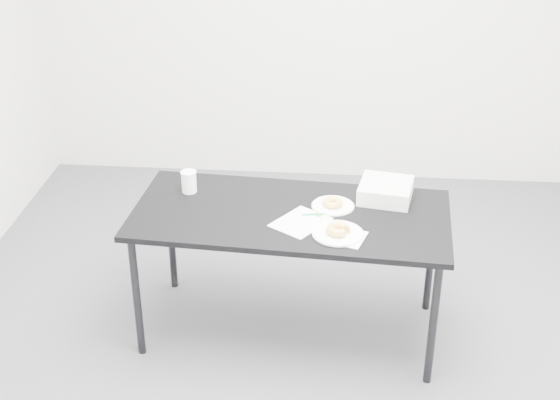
# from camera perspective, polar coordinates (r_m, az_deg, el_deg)

# --- Properties ---
(floor) EXTENTS (4.00, 4.00, 0.00)m
(floor) POSITION_cam_1_polar(r_m,az_deg,el_deg) (4.29, 1.13, -9.71)
(floor) COLOR #46454A
(floor) RESTS_ON ground
(table) EXTENTS (1.64, 0.86, 0.73)m
(table) POSITION_cam_1_polar(r_m,az_deg,el_deg) (3.95, 0.77, -1.62)
(table) COLOR black
(table) RESTS_ON floor
(scorecard) EXTENTS (0.32, 0.34, 0.00)m
(scorecard) POSITION_cam_1_polar(r_m,az_deg,el_deg) (3.84, 1.52, -1.62)
(scorecard) COLOR white
(scorecard) RESTS_ON table
(logo_patch) EXTENTS (0.06, 0.06, 0.00)m
(logo_patch) POSITION_cam_1_polar(r_m,az_deg,el_deg) (3.91, 2.86, -1.04)
(logo_patch) COLOR green
(logo_patch) RESTS_ON scorecard
(pen) EXTENTS (0.12, 0.03, 0.01)m
(pen) POSITION_cam_1_polar(r_m,az_deg,el_deg) (3.90, 2.55, -1.05)
(pen) COLOR #0B835F
(pen) RESTS_ON scorecard
(napkin) EXTENTS (0.22, 0.22, 0.00)m
(napkin) POSITION_cam_1_polar(r_m,az_deg,el_deg) (3.72, 4.84, -2.72)
(napkin) COLOR white
(napkin) RESTS_ON table
(plate_near) EXTENTS (0.25, 0.25, 0.01)m
(plate_near) POSITION_cam_1_polar(r_m,az_deg,el_deg) (3.74, 4.25, -2.46)
(plate_near) COLOR white
(plate_near) RESTS_ON napkin
(donut_near) EXTENTS (0.16, 0.16, 0.04)m
(donut_near) POSITION_cam_1_polar(r_m,az_deg,el_deg) (3.73, 4.27, -2.16)
(donut_near) COLOR gold
(donut_near) RESTS_ON plate_near
(plate_far) EXTENTS (0.22, 0.22, 0.01)m
(plate_far) POSITION_cam_1_polar(r_m,az_deg,el_deg) (3.99, 3.89, -0.43)
(plate_far) COLOR white
(plate_far) RESTS_ON table
(donut_far) EXTENTS (0.12, 0.12, 0.03)m
(donut_far) POSITION_cam_1_polar(r_m,az_deg,el_deg) (3.98, 3.90, -0.18)
(donut_far) COLOR gold
(donut_far) RESTS_ON plate_far
(coffee_cup) EXTENTS (0.08, 0.08, 0.12)m
(coffee_cup) POSITION_cam_1_polar(r_m,az_deg,el_deg) (4.13, -6.68, 1.34)
(coffee_cup) COLOR white
(coffee_cup) RESTS_ON table
(cup_lid) EXTENTS (0.08, 0.08, 0.01)m
(cup_lid) POSITION_cam_1_polar(r_m,az_deg,el_deg) (4.03, 3.28, -0.05)
(cup_lid) COLOR white
(cup_lid) RESTS_ON table
(bakery_box) EXTENTS (0.31, 0.31, 0.09)m
(bakery_box) POSITION_cam_1_polar(r_m,az_deg,el_deg) (4.08, 7.74, 0.69)
(bakery_box) COLOR silver
(bakery_box) RESTS_ON table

